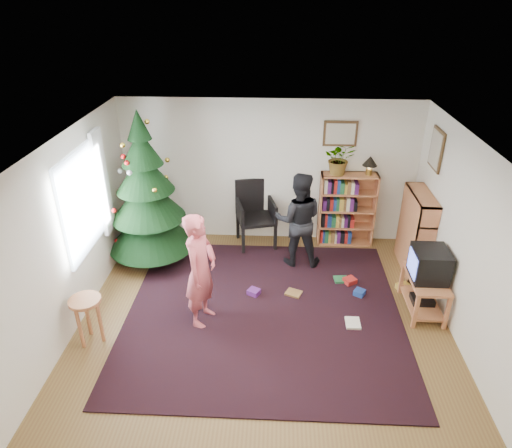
{
  "coord_description": "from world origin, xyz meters",
  "views": [
    {
      "loc": [
        0.14,
        -4.8,
        4.11
      ],
      "look_at": [
        -0.14,
        0.88,
        1.1
      ],
      "focal_mm": 32.0,
      "sensor_mm": 36.0,
      "label": 1
    }
  ],
  "objects_px": {
    "tv_stand": "(424,291)",
    "stool": "(86,309)",
    "armchair": "(256,210)",
    "crt_tv": "(429,264)",
    "person_standing": "(201,271)",
    "picture_back": "(340,134)",
    "christmas_tree": "(148,202)",
    "bookshelf_right": "(416,231)",
    "table_lamp": "(370,162)",
    "person_by_chair": "(298,220)",
    "bookshelf_back": "(347,209)",
    "potted_plant": "(340,158)",
    "picture_right": "(437,149)"
  },
  "relations": [
    {
      "from": "picture_right",
      "to": "tv_stand",
      "type": "bearing_deg",
      "value": -101.27
    },
    {
      "from": "person_standing",
      "to": "potted_plant",
      "type": "height_order",
      "value": "potted_plant"
    },
    {
      "from": "armchair",
      "to": "crt_tv",
      "type": "bearing_deg",
      "value": -51.97
    },
    {
      "from": "picture_right",
      "to": "christmas_tree",
      "type": "distance_m",
      "value": 4.46
    },
    {
      "from": "crt_tv",
      "to": "stool",
      "type": "relative_size",
      "value": 0.75
    },
    {
      "from": "bookshelf_back",
      "to": "armchair",
      "type": "distance_m",
      "value": 1.56
    },
    {
      "from": "tv_stand",
      "to": "person_by_chair",
      "type": "relative_size",
      "value": 0.53
    },
    {
      "from": "person_standing",
      "to": "stool",
      "type": "bearing_deg",
      "value": 124.89
    },
    {
      "from": "picture_back",
      "to": "person_standing",
      "type": "relative_size",
      "value": 0.34
    },
    {
      "from": "picture_right",
      "to": "potted_plant",
      "type": "relative_size",
      "value": 1.09
    },
    {
      "from": "picture_right",
      "to": "bookshelf_back",
      "type": "xyz_separation_m",
      "value": [
        -1.12,
        0.59,
        -1.29
      ]
    },
    {
      "from": "armchair",
      "to": "person_by_chair",
      "type": "bearing_deg",
      "value": -59.2
    },
    {
      "from": "christmas_tree",
      "to": "bookshelf_back",
      "type": "xyz_separation_m",
      "value": [
        3.25,
        0.72,
        -0.39
      ]
    },
    {
      "from": "stool",
      "to": "potted_plant",
      "type": "bearing_deg",
      "value": 39.06
    },
    {
      "from": "tv_stand",
      "to": "stool",
      "type": "bearing_deg",
      "value": -169.08
    },
    {
      "from": "picture_back",
      "to": "person_by_chair",
      "type": "xyz_separation_m",
      "value": [
        -0.66,
        -0.84,
        -1.16
      ]
    },
    {
      "from": "stool",
      "to": "person_standing",
      "type": "relative_size",
      "value": 0.41
    },
    {
      "from": "armchair",
      "to": "table_lamp",
      "type": "height_order",
      "value": "table_lamp"
    },
    {
      "from": "stool",
      "to": "person_standing",
      "type": "bearing_deg",
      "value": 19.18
    },
    {
      "from": "picture_right",
      "to": "tv_stand",
      "type": "distance_m",
      "value": 2.09
    },
    {
      "from": "christmas_tree",
      "to": "bookshelf_back",
      "type": "distance_m",
      "value": 3.35
    },
    {
      "from": "picture_right",
      "to": "bookshelf_back",
      "type": "relative_size",
      "value": 0.46
    },
    {
      "from": "armchair",
      "to": "table_lamp",
      "type": "bearing_deg",
      "value": -14.07
    },
    {
      "from": "christmas_tree",
      "to": "armchair",
      "type": "bearing_deg",
      "value": 22.74
    },
    {
      "from": "christmas_tree",
      "to": "table_lamp",
      "type": "xyz_separation_m",
      "value": [
        3.55,
        0.72,
        0.47
      ]
    },
    {
      "from": "person_by_chair",
      "to": "table_lamp",
      "type": "height_order",
      "value": "table_lamp"
    },
    {
      "from": "person_standing",
      "to": "potted_plant",
      "type": "relative_size",
      "value": 2.95
    },
    {
      "from": "bookshelf_back",
      "to": "potted_plant",
      "type": "xyz_separation_m",
      "value": [
        -0.2,
        0.0,
        0.91
      ]
    },
    {
      "from": "table_lamp",
      "to": "tv_stand",
      "type": "bearing_deg",
      "value": -73.2
    },
    {
      "from": "christmas_tree",
      "to": "tv_stand",
      "type": "distance_m",
      "value": 4.33
    },
    {
      "from": "bookshelf_back",
      "to": "bookshelf_right",
      "type": "distance_m",
      "value": 1.24
    },
    {
      "from": "armchair",
      "to": "person_standing",
      "type": "bearing_deg",
      "value": -119.98
    },
    {
      "from": "tv_stand",
      "to": "armchair",
      "type": "distance_m",
      "value": 3.07
    },
    {
      "from": "person_by_chair",
      "to": "christmas_tree",
      "type": "bearing_deg",
      "value": 2.4
    },
    {
      "from": "table_lamp",
      "to": "bookshelf_right",
      "type": "bearing_deg",
      "value": -47.72
    },
    {
      "from": "bookshelf_right",
      "to": "potted_plant",
      "type": "xyz_separation_m",
      "value": [
        -1.18,
        0.75,
        0.91
      ]
    },
    {
      "from": "picture_right",
      "to": "crt_tv",
      "type": "height_order",
      "value": "picture_right"
    },
    {
      "from": "armchair",
      "to": "person_by_chair",
      "type": "relative_size",
      "value": 0.72
    },
    {
      "from": "christmas_tree",
      "to": "crt_tv",
      "type": "relative_size",
      "value": 5.09
    },
    {
      "from": "picture_right",
      "to": "table_lamp",
      "type": "bearing_deg",
      "value": 144.25
    },
    {
      "from": "bookshelf_back",
      "to": "person_standing",
      "type": "xyz_separation_m",
      "value": [
        -2.18,
        -2.24,
        0.14
      ]
    },
    {
      "from": "picture_right",
      "to": "person_standing",
      "type": "distance_m",
      "value": 3.86
    },
    {
      "from": "picture_back",
      "to": "tv_stand",
      "type": "xyz_separation_m",
      "value": [
        1.07,
        -2.0,
        -1.63
      ]
    },
    {
      "from": "bookshelf_right",
      "to": "armchair",
      "type": "relative_size",
      "value": 1.15
    },
    {
      "from": "picture_back",
      "to": "picture_right",
      "type": "relative_size",
      "value": 0.92
    },
    {
      "from": "bookshelf_right",
      "to": "armchair",
      "type": "xyz_separation_m",
      "value": [
        -2.55,
        0.74,
        -0.05
      ]
    },
    {
      "from": "crt_tv",
      "to": "person_standing",
      "type": "relative_size",
      "value": 0.31
    },
    {
      "from": "bookshelf_right",
      "to": "stool",
      "type": "relative_size",
      "value": 1.97
    },
    {
      "from": "armchair",
      "to": "person_standing",
      "type": "height_order",
      "value": "person_standing"
    },
    {
      "from": "picture_right",
      "to": "christmas_tree",
      "type": "height_order",
      "value": "christmas_tree"
    }
  ]
}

